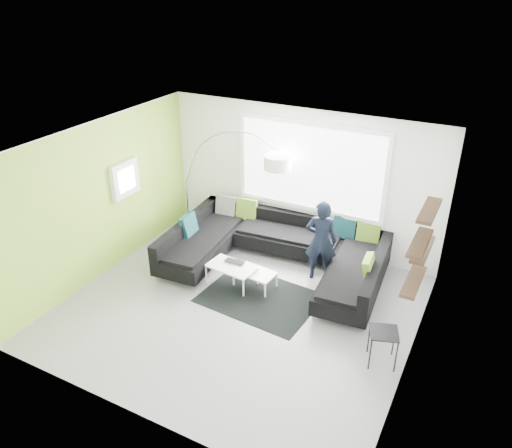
{
  "coord_description": "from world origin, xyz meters",
  "views": [
    {
      "loc": [
        3.35,
        -5.8,
        5.06
      ],
      "look_at": [
        -0.14,
        0.9,
        1.14
      ],
      "focal_mm": 35.0,
      "sensor_mm": 36.0,
      "label": 1
    }
  ],
  "objects_px": {
    "sectional_sofa": "(275,254)",
    "arc_lamp": "(186,182)",
    "coffee_table": "(243,276)",
    "side_table": "(382,347)",
    "laptop": "(233,263)",
    "person": "(321,241)"
  },
  "relations": [
    {
      "from": "arc_lamp",
      "to": "person",
      "type": "xyz_separation_m",
      "value": [
        3.04,
        -0.29,
        -0.42
      ]
    },
    {
      "from": "side_table",
      "to": "coffee_table",
      "type": "bearing_deg",
      "value": 163.48
    },
    {
      "from": "coffee_table",
      "to": "person",
      "type": "distance_m",
      "value": 1.51
    },
    {
      "from": "arc_lamp",
      "to": "laptop",
      "type": "xyz_separation_m",
      "value": [
        1.72,
        -1.1,
        -0.81
      ]
    },
    {
      "from": "coffee_table",
      "to": "side_table",
      "type": "relative_size",
      "value": 2.05
    },
    {
      "from": "arc_lamp",
      "to": "coffee_table",
      "type": "bearing_deg",
      "value": -34.14
    },
    {
      "from": "arc_lamp",
      "to": "laptop",
      "type": "relative_size",
      "value": 6.42
    },
    {
      "from": "sectional_sofa",
      "to": "side_table",
      "type": "relative_size",
      "value": 7.55
    },
    {
      "from": "side_table",
      "to": "laptop",
      "type": "bearing_deg",
      "value": 164.13
    },
    {
      "from": "coffee_table",
      "to": "arc_lamp",
      "type": "height_order",
      "value": "arc_lamp"
    },
    {
      "from": "side_table",
      "to": "person",
      "type": "relative_size",
      "value": 0.35
    },
    {
      "from": "sectional_sofa",
      "to": "side_table",
      "type": "bearing_deg",
      "value": -36.37
    },
    {
      "from": "side_table",
      "to": "person",
      "type": "height_order",
      "value": "person"
    },
    {
      "from": "side_table",
      "to": "laptop",
      "type": "distance_m",
      "value": 3.01
    },
    {
      "from": "sectional_sofa",
      "to": "coffee_table",
      "type": "relative_size",
      "value": 3.69
    },
    {
      "from": "coffee_table",
      "to": "side_table",
      "type": "height_order",
      "value": "side_table"
    },
    {
      "from": "sectional_sofa",
      "to": "arc_lamp",
      "type": "xyz_separation_m",
      "value": [
        -2.23,
        0.46,
        0.82
      ]
    },
    {
      "from": "coffee_table",
      "to": "laptop",
      "type": "height_order",
      "value": "laptop"
    },
    {
      "from": "side_table",
      "to": "person",
      "type": "distance_m",
      "value": 2.32
    },
    {
      "from": "coffee_table",
      "to": "sectional_sofa",
      "type": "bearing_deg",
      "value": 71.92
    },
    {
      "from": "coffee_table",
      "to": "side_table",
      "type": "xyz_separation_m",
      "value": [
        2.68,
        -0.8,
        0.09
      ]
    },
    {
      "from": "sectional_sofa",
      "to": "coffee_table",
      "type": "distance_m",
      "value": 0.76
    }
  ]
}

